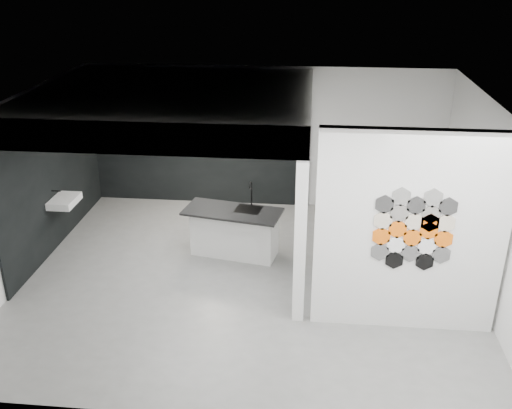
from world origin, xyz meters
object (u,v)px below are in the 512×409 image
object	(u,v)px
bottle_dark	(183,138)
utensil_cup	(176,138)
kitchen_island	(234,231)
kettle	(241,139)
glass_bowl	(272,142)
partition_panel	(409,234)
wall_basin	(64,201)
stockpot	(163,136)
glass_vase	(272,141)

from	to	relation	value
bottle_dark	utensil_cup	bearing A→B (deg)	180.00
kitchen_island	kettle	xyz separation A→B (m)	(-0.14, 2.09, 0.96)
glass_bowl	bottle_dark	size ratio (longest dim) A/B	0.82
partition_panel	glass_bowl	xyz separation A→B (m)	(-2.08, 3.87, -0.04)
wall_basin	glass_bowl	bearing A→B (deg)	31.35
stockpot	glass_vase	distance (m)	2.15
wall_basin	kitchen_island	distance (m)	2.95
bottle_dark	wall_basin	bearing A→B (deg)	-128.22
kettle	bottle_dark	world-z (taller)	bottle_dark
stockpot	glass_bowl	size ratio (longest dim) A/B	1.86
partition_panel	bottle_dark	xyz separation A→B (m)	(-3.84, 3.87, -0.01)
partition_panel	utensil_cup	distance (m)	5.54
partition_panel	wall_basin	size ratio (longest dim) A/B	4.67
wall_basin	bottle_dark	xyz separation A→B (m)	(1.63, 2.07, 0.54)
utensil_cup	glass_vase	bearing A→B (deg)	0.00
partition_panel	stockpot	distance (m)	5.73
kettle	utensil_cup	world-z (taller)	kettle
kitchen_island	bottle_dark	xyz separation A→B (m)	(-1.30, 2.09, 0.96)
partition_panel	kettle	world-z (taller)	partition_panel
kitchen_island	glass_vase	distance (m)	2.34
kitchen_island	glass_bowl	size ratio (longest dim) A/B	14.23
kitchen_island	stockpot	distance (m)	2.86
partition_panel	kitchen_island	size ratio (longest dim) A/B	1.65
partition_panel	kettle	xyz separation A→B (m)	(-2.68, 3.87, -0.01)
kettle	utensil_cup	size ratio (longest dim) A/B	1.63
glass_vase	kitchen_island	bearing A→B (deg)	-102.53
kettle	utensil_cup	distance (m)	1.29
wall_basin	glass_vase	xyz separation A→B (m)	(3.39, 2.07, 0.53)
kitchen_island	glass_bowl	world-z (taller)	glass_bowl
wall_basin	stockpot	bearing A→B (deg)	59.09
glass_vase	bottle_dark	size ratio (longest dim) A/B	0.84
kettle	glass_bowl	distance (m)	0.61
kettle	glass_bowl	size ratio (longest dim) A/B	1.41
glass_vase	stockpot	bearing A→B (deg)	180.00
wall_basin	utensil_cup	distance (m)	2.60
partition_panel	utensil_cup	world-z (taller)	partition_panel
stockpot	glass_vase	xyz separation A→B (m)	(2.15, 0.00, -0.03)
glass_vase	wall_basin	bearing A→B (deg)	-148.65
glass_vase	bottle_dark	xyz separation A→B (m)	(-1.76, 0.00, 0.01)
stockpot	utensil_cup	distance (m)	0.26
partition_panel	stockpot	xyz separation A→B (m)	(-4.23, 3.87, 0.01)
wall_basin	kettle	bearing A→B (deg)	36.59
kitchen_island	bottle_dark	size ratio (longest dim) A/B	11.67
kitchen_island	wall_basin	bearing A→B (deg)	-169.70
wall_basin	kettle	distance (m)	3.51
wall_basin	glass_vase	distance (m)	4.00
wall_basin	utensil_cup	xyz separation A→B (m)	(1.49, 2.07, 0.52)
partition_panel	glass_vase	distance (m)	4.39
stockpot	glass_bowl	xyz separation A→B (m)	(2.15, 0.00, -0.05)
kitchen_island	stockpot	world-z (taller)	stockpot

